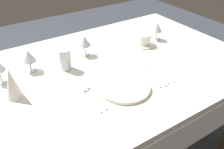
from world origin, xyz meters
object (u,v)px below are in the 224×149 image
object	(u,v)px
spoon_tea	(156,70)
napkin_folded	(12,83)
wine_glass_centre	(157,28)
spoon_soup	(149,74)
wine_glass_far	(29,57)
dinner_knife	(148,78)
wine_glass_right	(84,42)
coffee_cup_left	(144,39)
spoon_dessert	(153,72)
drink_tumbler	(65,61)
fork_inner	(91,98)
dinner_plate	(125,87)
fork_outer	(95,96)

from	to	relation	value
spoon_tea	napkin_folded	xyz separation A→B (m)	(-0.74, 0.19, 0.08)
spoon_tea	wine_glass_centre	size ratio (longest dim) A/B	1.80
spoon_soup	napkin_folded	size ratio (longest dim) A/B	1.36
wine_glass_far	dinner_knife	bearing A→B (deg)	-39.76
spoon_soup	wine_glass_right	world-z (taller)	wine_glass_right
coffee_cup_left	napkin_folded	xyz separation A→B (m)	(-0.88, -0.10, 0.04)
spoon_dessert	drink_tumbler	distance (m)	0.50
fork_inner	spoon_soup	size ratio (longest dim) A/B	0.94
spoon_tea	drink_tumbler	xyz separation A→B (m)	(-0.42, 0.30, 0.05)
spoon_tea	wine_glass_right	xyz separation A→B (m)	(-0.25, 0.38, 0.09)
spoon_dessert	napkin_folded	world-z (taller)	napkin_folded
dinner_plate	wine_glass_far	distance (m)	0.56
spoon_tea	wine_glass_far	world-z (taller)	wine_glass_far
spoon_dessert	coffee_cup_left	distance (m)	0.34
spoon_tea	coffee_cup_left	size ratio (longest dim) A/B	2.13
spoon_tea	wine_glass_centre	bearing A→B (deg)	48.87
spoon_soup	coffee_cup_left	distance (m)	0.36
dinner_knife	fork_inner	bearing A→B (deg)	177.74
coffee_cup_left	drink_tumbler	xyz separation A→B (m)	(-0.57, 0.01, 0.01)
spoon_dessert	wine_glass_centre	world-z (taller)	wine_glass_centre
fork_inner	wine_glass_centre	xyz separation A→B (m)	(0.71, 0.33, 0.08)
dinner_knife	drink_tumbler	bearing A→B (deg)	134.87
wine_glass_centre	dinner_plate	bearing A→B (deg)	-145.87
dinner_knife	wine_glass_right	world-z (taller)	wine_glass_right
wine_glass_far	fork_outer	bearing A→B (deg)	-64.91
fork_outer	coffee_cup_left	size ratio (longest dim) A/B	1.97
fork_inner	wine_glass_far	distance (m)	0.45
napkin_folded	wine_glass_right	bearing A→B (deg)	21.86
spoon_dessert	wine_glass_centre	distance (m)	0.45
dinner_plate	spoon_dessert	world-z (taller)	dinner_plate
dinner_plate	wine_glass_far	world-z (taller)	wine_glass_far
coffee_cup_left	wine_glass_centre	xyz separation A→B (m)	(0.13, 0.02, 0.04)
wine_glass_far	drink_tumbler	distance (m)	0.20
wine_glass_centre	fork_outer	bearing A→B (deg)	-154.49
wine_glass_centre	wine_glass_right	distance (m)	0.53
wine_glass_centre	wine_glass_far	distance (m)	0.87
dinner_plate	wine_glass_centre	xyz separation A→B (m)	(0.53, 0.36, 0.08)
dinner_plate	wine_glass_far	size ratio (longest dim) A/B	2.06
dinner_plate	wine_glass_right	bearing A→B (deg)	90.41
dinner_plate	dinner_knife	world-z (taller)	dinner_plate
spoon_tea	wine_glass_centre	xyz separation A→B (m)	(0.27, 0.31, 0.08)
spoon_soup	spoon_dessert	distance (m)	0.03
coffee_cup_left	dinner_plate	bearing A→B (deg)	-139.96
spoon_tea	napkin_folded	world-z (taller)	napkin_folded
spoon_soup	dinner_knife	bearing A→B (deg)	-142.11
dinner_knife	wine_glass_far	xyz separation A→B (m)	(-0.50, 0.42, 0.09)
coffee_cup_left	wine_glass_far	distance (m)	0.75
drink_tumbler	spoon_dessert	bearing A→B (deg)	-37.50
drink_tumbler	napkin_folded	size ratio (longest dim) A/B	0.75
wine_glass_centre	wine_glass_right	bearing A→B (deg)	172.44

